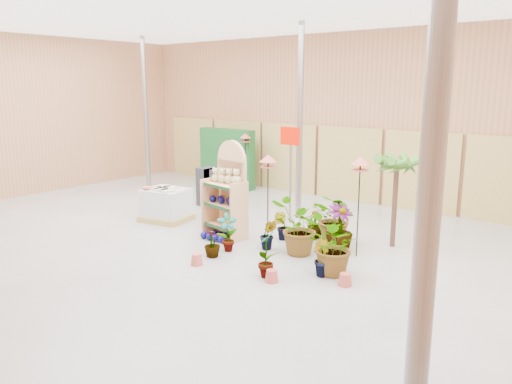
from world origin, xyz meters
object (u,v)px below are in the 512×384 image
pallet_stack (166,205)px  bird_table_front (268,161)px  display_shelf (229,193)px  potted_plant_2 (298,228)px

pallet_stack → bird_table_front: 3.13m
display_shelf → potted_plant_2: 1.83m
pallet_stack → bird_table_front: bearing=-8.5°
display_shelf → bird_table_front: size_ratio=1.13×
display_shelf → potted_plant_2: size_ratio=1.93×
pallet_stack → potted_plant_2: size_ratio=1.17×
bird_table_front → pallet_stack: bearing=-176.6°
bird_table_front → potted_plant_2: size_ratio=1.71×
display_shelf → potted_plant_2: display_shelf is taller
display_shelf → bird_table_front: 1.15m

